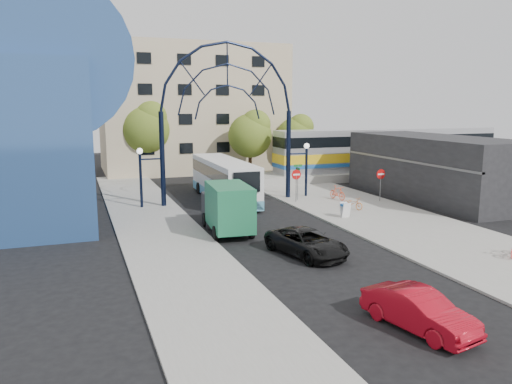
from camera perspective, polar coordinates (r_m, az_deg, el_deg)
name	(u,v)px	position (r m, az deg, el deg)	size (l,w,h in m)	color
ground	(308,252)	(25.93, 6.00, -6.84)	(120.00, 120.00, 0.00)	black
sidewalk_east	(393,222)	(33.25, 15.42, -3.29)	(8.00, 56.00, 0.12)	gray
plaza_west	(162,234)	(29.56, -10.71, -4.74)	(5.00, 50.00, 0.12)	gray
gateway_arch	(228,90)	(37.91, -3.27, 11.58)	(13.64, 0.44, 12.10)	black
stop_sign	(296,178)	(38.13, 4.63, 1.66)	(0.80, 0.07, 2.50)	slate
do_not_enter_sign	(381,177)	(39.44, 14.07, 1.64)	(0.76, 0.07, 2.48)	slate
street_name_sign	(298,174)	(38.81, 4.80, 2.01)	(0.70, 0.70, 2.80)	slate
sandwich_board	(345,208)	(33.44, 10.16, -1.81)	(0.55, 0.61, 0.99)	white
transit_hall	(3,116)	(37.52, -26.92, 7.71)	(16.50, 18.00, 14.50)	#2D508B
commercial_block_east	(434,168)	(42.37, 19.72, 2.63)	(6.00, 16.00, 5.00)	black
apartment_block	(191,109)	(58.69, -7.39, 9.41)	(20.00, 12.10, 14.00)	tan
train_platform	(388,173)	(54.50, 14.80, 2.16)	(32.00, 5.00, 0.80)	gray
train_car	(389,149)	(54.24, 14.92, 4.78)	(25.10, 3.05, 4.20)	#B7B7BC
tree_north_a	(251,133)	(51.22, -0.53, 6.74)	(4.48, 4.48, 7.00)	#382314
tree_north_b	(146,127)	(52.72, -12.41, 7.32)	(5.12, 5.12, 8.00)	#382314
tree_north_c	(297,134)	(55.35, 4.67, 6.60)	(4.16, 4.16, 6.50)	#382314
city_bus	(224,179)	(39.39, -3.68, 1.46)	(2.93, 11.71, 3.20)	silver
green_truck	(227,208)	(29.50, -3.38, -1.79)	(2.64, 6.01, 2.96)	black
black_suv	(307,243)	(25.18, 5.81, -5.77)	(2.22, 4.82, 1.34)	black
red_sedan	(419,310)	(17.98, 18.10, -12.74)	(1.44, 4.12, 1.36)	#9F0917
bike_near_a	(353,203)	(36.16, 11.00, -1.26)	(0.57, 1.64, 0.86)	orange
bike_near_b	(337,193)	(39.57, 9.29, -0.09)	(0.51, 1.81, 1.09)	#F85631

